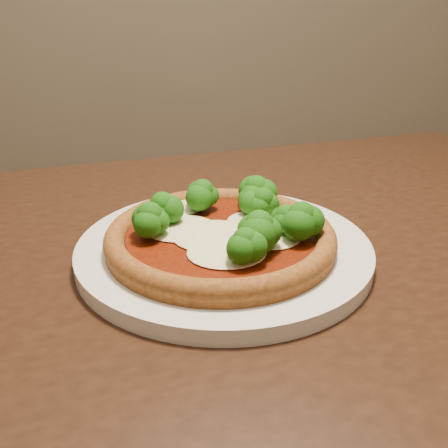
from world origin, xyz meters
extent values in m
cube|color=black|center=(0.04, -0.14, 0.73)|extent=(1.25, 0.98, 0.04)
cylinder|color=black|center=(0.49, 0.29, 0.35)|extent=(0.06, 0.06, 0.71)
cylinder|color=silver|center=(-0.02, -0.16, 0.76)|extent=(0.33, 0.33, 0.02)
cylinder|color=brown|center=(-0.03, -0.16, 0.77)|extent=(0.25, 0.25, 0.01)
torus|color=brown|center=(-0.03, -0.16, 0.78)|extent=(0.25, 0.25, 0.02)
cylinder|color=#661704|center=(-0.03, -0.16, 0.78)|extent=(0.21, 0.21, 0.00)
ellipsoid|color=#F2EBC0|center=(0.03, -0.19, 0.78)|extent=(0.06, 0.06, 0.01)
ellipsoid|color=#F2EBC0|center=(0.02, -0.14, 0.78)|extent=(0.07, 0.06, 0.01)
ellipsoid|color=#F2EBC0|center=(-0.03, -0.21, 0.78)|extent=(0.08, 0.07, 0.01)
ellipsoid|color=#F2EBC0|center=(-0.07, -0.09, 0.78)|extent=(0.06, 0.05, 0.00)
ellipsoid|color=#F2EBC0|center=(0.04, -0.14, 0.78)|extent=(0.05, 0.04, 0.00)
ellipsoid|color=#F2EBC0|center=(-0.07, -0.15, 0.78)|extent=(0.08, 0.07, 0.01)
ellipsoid|color=#F2EBC0|center=(-0.03, -0.17, 0.78)|extent=(0.09, 0.08, 0.01)
ellipsoid|color=#227412|center=(-0.10, -0.16, 0.81)|extent=(0.05, 0.05, 0.04)
ellipsoid|color=#227412|center=(0.04, -0.18, 0.80)|extent=(0.04, 0.04, 0.03)
ellipsoid|color=#227412|center=(-0.01, -0.23, 0.81)|extent=(0.04, 0.04, 0.04)
ellipsoid|color=#227412|center=(0.01, -0.21, 0.81)|extent=(0.05, 0.05, 0.04)
ellipsoid|color=#227412|center=(-0.09, -0.13, 0.81)|extent=(0.05, 0.05, 0.04)
ellipsoid|color=#227412|center=(-0.04, -0.10, 0.81)|extent=(0.05, 0.05, 0.04)
ellipsoid|color=#227412|center=(0.03, -0.13, 0.81)|extent=(0.04, 0.04, 0.04)
ellipsoid|color=#227412|center=(0.05, -0.18, 0.80)|extent=(0.03, 0.03, 0.03)
ellipsoid|color=#227412|center=(0.00, -0.22, 0.80)|extent=(0.04, 0.04, 0.03)
ellipsoid|color=#227412|center=(0.03, -0.10, 0.81)|extent=(0.05, 0.05, 0.04)
ellipsoid|color=#227412|center=(0.06, -0.19, 0.81)|extent=(0.05, 0.05, 0.04)
ellipsoid|color=#227412|center=(0.02, -0.12, 0.80)|extent=(0.04, 0.04, 0.03)
camera|label=1|loc=(-0.09, -0.66, 1.02)|focal=40.00mm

